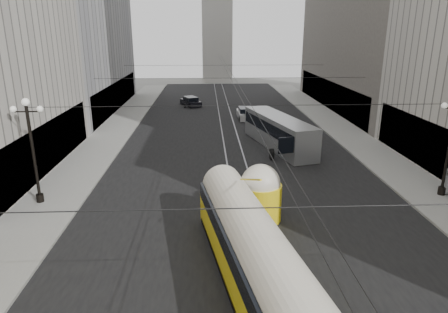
{
  "coord_description": "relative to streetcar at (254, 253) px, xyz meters",
  "views": [
    {
      "loc": [
        -2.35,
        -4.96,
        10.2
      ],
      "look_at": [
        -1.39,
        16.46,
        3.39
      ],
      "focal_mm": 32.0,
      "sensor_mm": 36.0,
      "label": 1
    }
  ],
  "objects": [
    {
      "name": "sidewalk_right",
      "position": [
        12.5,
        26.88,
        -1.53
      ],
      "size": [
        4.0,
        72.0,
        0.15
      ],
      "primitive_type": "cube",
      "color": "gray",
      "rests_on": "ground"
    },
    {
      "name": "streetcar",
      "position": [
        0.0,
        0.0,
        0.0
      ],
      "size": [
        4.51,
        14.91,
        3.29
      ],
      "color": "yellow",
      "rests_on": "ground"
    },
    {
      "name": "road",
      "position": [
        0.5,
        23.38,
        -1.61
      ],
      "size": [
        20.0,
        85.0,
        0.02
      ],
      "primitive_type": "cube",
      "color": "black",
      "rests_on": "ground"
    },
    {
      "name": "sedan_white_far",
      "position": [
        2.84,
        32.94,
        -0.99
      ],
      "size": [
        1.91,
        4.38,
        1.37
      ],
      "color": "silver",
      "rests_on": "ground"
    },
    {
      "name": "pedestrian_sidewalk_right",
      "position": [
        13.48,
        8.94,
        -0.59
      ],
      "size": [
        0.93,
        0.66,
        1.74
      ],
      "primitive_type": "imported",
      "rotation": [
        0.0,
        0.0,
        3.31
      ],
      "color": "slate",
      "rests_on": "sidewalk_right"
    },
    {
      "name": "sidewalk_left",
      "position": [
        -11.5,
        26.88,
        -1.53
      ],
      "size": [
        4.0,
        72.0,
        0.15
      ],
      "primitive_type": "cube",
      "color": "gray",
      "rests_on": "ground"
    },
    {
      "name": "lamppost_left_mid",
      "position": [
        -12.1,
        8.88,
        2.14
      ],
      "size": [
        1.86,
        0.44,
        6.37
      ],
      "color": "black",
      "rests_on": "sidewalk_left"
    },
    {
      "name": "sedan_dark_far",
      "position": [
        -4.03,
        41.81,
        -1.02
      ],
      "size": [
        3.21,
        4.42,
        1.29
      ],
      "color": "black",
      "rests_on": "ground"
    },
    {
      "name": "distant_tower",
      "position": [
        0.5,
        70.88,
        13.36
      ],
      "size": [
        6.0,
        6.0,
        31.36
      ],
      "color": "#B2AFA8",
      "rests_on": "ground"
    },
    {
      "name": "rail_left",
      "position": [
        -0.25,
        23.38,
        -1.61
      ],
      "size": [
        0.12,
        85.0,
        0.04
      ],
      "primitive_type": "cube",
      "color": "gray",
      "rests_on": "ground"
    },
    {
      "name": "city_bus",
      "position": [
        4.63,
        20.67,
        -0.06
      ],
      "size": [
        5.05,
        11.46,
        2.82
      ],
      "color": "#999C9E",
      "rests_on": "ground"
    },
    {
      "name": "rail_right",
      "position": [
        1.25,
        23.38,
        -1.61
      ],
      "size": [
        0.12,
        85.0,
        0.04
      ],
      "primitive_type": "cube",
      "color": "gray",
      "rests_on": "ground"
    },
    {
      "name": "catenary",
      "position": [
        0.62,
        22.37,
        4.28
      ],
      "size": [
        25.0,
        72.0,
        0.23
      ],
      "color": "black",
      "rests_on": "ground"
    }
  ]
}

